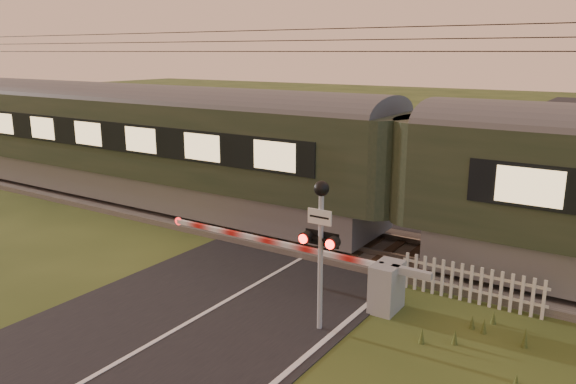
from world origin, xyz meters
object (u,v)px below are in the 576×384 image
Objects in this scene: train at (408,175)px; crossing_signal at (321,229)px; picket_fence at (471,284)px; boom_gate at (371,280)px.

train is 14.04× the size of crossing_signal.
crossing_signal is at bearing -127.05° from picket_fence.
picket_fence is at bearing 52.95° from crossing_signal.
boom_gate is (0.53, -3.28, -1.70)m from train.
train is 3.73m from boom_gate.
crossing_signal is (0.12, -4.83, -0.18)m from train.
crossing_signal is (-0.41, -1.55, 1.52)m from boom_gate.
train is at bearing 99.18° from boom_gate.
crossing_signal reaches higher than picket_fence.
train is at bearing 140.97° from picket_fence.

